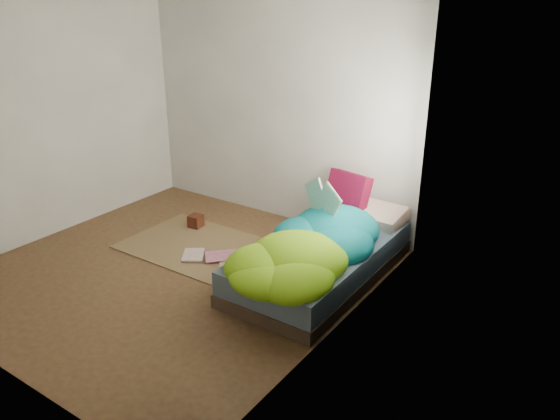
# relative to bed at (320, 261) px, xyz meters

# --- Properties ---
(ground) EXTENTS (3.50, 3.50, 0.00)m
(ground) POSITION_rel_bed_xyz_m (-1.22, -0.72, -0.17)
(ground) COLOR #482E1B
(ground) RESTS_ON ground
(room_walls) EXTENTS (3.54, 3.54, 2.62)m
(room_walls) POSITION_rel_bed_xyz_m (-1.21, -0.71, 1.46)
(room_walls) COLOR #B5B1AC
(room_walls) RESTS_ON ground
(bed) EXTENTS (1.00, 2.00, 0.34)m
(bed) POSITION_rel_bed_xyz_m (0.00, 0.00, 0.00)
(bed) COLOR #382A1E
(bed) RESTS_ON ground
(duvet) EXTENTS (0.96, 1.84, 0.34)m
(duvet) POSITION_rel_bed_xyz_m (0.00, -0.22, 0.34)
(duvet) COLOR #076476
(duvet) RESTS_ON bed
(rug) EXTENTS (1.60, 1.10, 0.01)m
(rug) POSITION_rel_bed_xyz_m (-1.37, -0.17, -0.16)
(rug) COLOR brown
(rug) RESTS_ON ground
(pillow_floral) EXTENTS (0.63, 0.41, 0.14)m
(pillow_floral) POSITION_rel_bed_xyz_m (0.16, 0.79, 0.24)
(pillow_floral) COLOR white
(pillow_floral) RESTS_ON bed
(pillow_magenta) EXTENTS (0.48, 0.23, 0.46)m
(pillow_magenta) POSITION_rel_bed_xyz_m (-0.14, 0.77, 0.40)
(pillow_magenta) COLOR #4E0525
(pillow_magenta) RESTS_ON bed
(open_book) EXTENTS (0.44, 0.24, 0.26)m
(open_book) POSITION_rel_bed_xyz_m (-0.13, 0.22, 0.64)
(open_book) COLOR #2B822A
(open_book) RESTS_ON duvet
(wooden_box) EXTENTS (0.16, 0.16, 0.14)m
(wooden_box) POSITION_rel_bed_xyz_m (-1.76, 0.19, -0.09)
(wooden_box) COLOR #370C0C
(wooden_box) RESTS_ON rug
(floor_book_a) EXTENTS (0.34, 0.36, 0.02)m
(floor_book_a) POSITION_rel_bed_xyz_m (-1.36, -0.44, -0.15)
(floor_book_a) COLOR white
(floor_book_a) RESTS_ON rug
(floor_book_b) EXTENTS (0.42, 0.42, 0.03)m
(floor_book_b) POSITION_rel_bed_xyz_m (-1.10, -0.16, -0.14)
(floor_book_b) COLOR pink
(floor_book_b) RESTS_ON rug
(floor_book_c) EXTENTS (0.39, 0.41, 0.03)m
(floor_book_c) POSITION_rel_bed_xyz_m (-0.88, -0.45, -0.14)
(floor_book_c) COLOR #C6BA82
(floor_book_c) RESTS_ON rug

